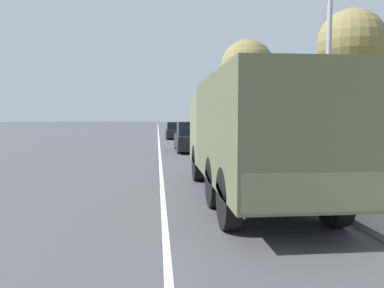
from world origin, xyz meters
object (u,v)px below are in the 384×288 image
Objects in this scene: car_nearest_ahead at (192,138)px; lamp_post at (322,40)px; military_truck at (251,132)px; car_second_ahead at (176,131)px; pickup_truck at (341,144)px.

lamp_post is at bearing -77.33° from car_nearest_ahead.
military_truck is at bearing -88.87° from car_nearest_ahead.
lamp_post is at bearing -82.80° from car_second_ahead.
pickup_truck reaches higher than car_nearest_ahead.
military_truck is 3.70m from lamp_post.
military_truck is at bearing -150.87° from lamp_post.
military_truck is 24.82m from car_second_ahead.
car_second_ahead is at bearing 107.82° from pickup_truck.
lamp_post is (2.61, -11.62, 3.45)m from car_nearest_ahead.
pickup_truck is at bearing -72.18° from car_second_ahead.
car_second_ahead is 0.60× the size of lamp_post.
pickup_truck is at bearing 47.82° from military_truck.
car_nearest_ahead is at bearing 91.13° from military_truck.
pickup_truck is (5.69, -6.94, 0.13)m from car_nearest_ahead.
lamp_post reaches higher than military_truck.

